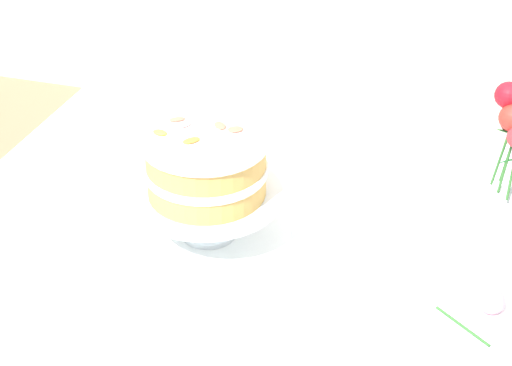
# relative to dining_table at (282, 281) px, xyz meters

# --- Properties ---
(dining_table) EXTENTS (1.40, 1.00, 0.74)m
(dining_table) POSITION_rel_dining_table_xyz_m (0.00, 0.00, 0.00)
(dining_table) COLOR white
(dining_table) RESTS_ON ground
(linen_napkin) EXTENTS (0.37, 0.37, 0.00)m
(linen_napkin) POSITION_rel_dining_table_xyz_m (-0.15, -0.01, 0.09)
(linen_napkin) COLOR white
(linen_napkin) RESTS_ON dining_table
(cake_stand) EXTENTS (0.29, 0.29, 0.10)m
(cake_stand) POSITION_rel_dining_table_xyz_m (-0.15, -0.01, 0.17)
(cake_stand) COLOR silver
(cake_stand) RESTS_ON linen_napkin
(layer_cake) EXTENTS (0.23, 0.23, 0.13)m
(layer_cake) POSITION_rel_dining_table_xyz_m (-0.15, -0.01, 0.25)
(layer_cake) COLOR tan
(layer_cake) RESTS_ON cake_stand
(fallen_rose) EXTENTS (0.11, 0.11, 0.05)m
(fallen_rose) POSITION_rel_dining_table_xyz_m (0.39, -0.08, 0.11)
(fallen_rose) COLOR #2D6028
(fallen_rose) RESTS_ON dining_table
(loose_petal_0) EXTENTS (0.04, 0.04, 0.01)m
(loose_petal_0) POSITION_rel_dining_table_xyz_m (-0.13, 0.22, 0.09)
(loose_petal_0) COLOR yellow
(loose_petal_0) RESTS_ON dining_table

